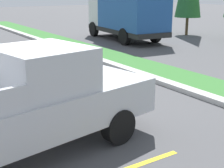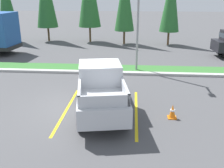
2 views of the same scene
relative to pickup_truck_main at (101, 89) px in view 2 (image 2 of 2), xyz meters
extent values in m
plane|color=#4C4C4F|center=(-0.89, 0.47, -1.04)|extent=(120.00, 120.00, 0.00)
cube|color=yellow|center=(-1.54, -0.05, -1.04)|extent=(0.12, 4.80, 0.01)
cube|color=yellow|center=(1.56, -0.05, -1.04)|extent=(0.12, 4.80, 0.01)
cube|color=#B2B2AD|center=(-0.89, 5.47, -0.97)|extent=(56.00, 0.40, 0.15)
cube|color=#387533|center=(-0.89, 6.57, -1.01)|extent=(56.00, 1.80, 0.06)
cylinder|color=black|center=(-1.10, 1.33, -0.66)|extent=(0.41, 0.80, 0.76)
cylinder|color=black|center=(0.58, 1.62, -0.66)|extent=(0.41, 0.80, 0.76)
cylinder|color=black|center=(-0.56, -1.72, -0.66)|extent=(0.41, 0.80, 0.76)
cylinder|color=black|center=(1.12, -1.43, -0.66)|extent=(0.41, 0.80, 0.76)
cube|color=silver|center=(0.01, -0.05, -0.16)|extent=(2.78, 5.45, 0.76)
cube|color=silver|center=(-0.04, 0.25, 0.64)|extent=(2.01, 1.88, 0.84)
cube|color=#2D3842|center=(-0.19, 1.05, 0.69)|extent=(1.60, 0.34, 0.63)
cube|color=silver|center=(-0.58, -1.63, 0.44)|extent=(0.43, 1.89, 0.44)
cube|color=silver|center=(1.10, -1.33, 0.44)|extent=(0.43, 1.89, 0.44)
cube|color=silver|center=(0.42, -2.36, 0.44)|extent=(1.79, 0.41, 0.44)
cube|color=silver|center=(-0.44, 2.46, -0.40)|extent=(1.81, 0.47, 0.28)
cylinder|color=black|center=(-9.77, 11.35, -0.54)|extent=(1.02, 0.39, 1.00)
cylinder|color=black|center=(8.60, 11.51, -0.64)|extent=(0.82, 0.31, 0.80)
cylinder|color=gray|center=(1.60, 6.37, 2.22)|extent=(0.14, 0.14, 6.52)
cylinder|color=brown|center=(-11.28, 15.59, -0.40)|extent=(0.20, 0.20, 1.28)
cylinder|color=brown|center=(-7.52, 16.48, -0.31)|extent=(0.20, 0.20, 1.47)
cylinder|color=brown|center=(-3.11, 16.46, -0.26)|extent=(0.20, 0.20, 1.57)
cylinder|color=brown|center=(0.44, 15.59, -0.38)|extent=(0.20, 0.20, 1.33)
cylinder|color=brown|center=(4.76, 15.49, -0.39)|extent=(0.20, 0.20, 1.31)
cube|color=orange|center=(3.05, -0.47, -1.02)|extent=(0.36, 0.36, 0.04)
cone|color=orange|center=(3.05, -0.47, -0.72)|extent=(0.28, 0.28, 0.56)
cylinder|color=white|center=(3.05, -0.47, -0.69)|extent=(0.19, 0.19, 0.07)
camera|label=1|loc=(5.84, -1.94, 2.09)|focal=52.25mm
camera|label=2|loc=(1.34, -10.42, 3.96)|focal=41.87mm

